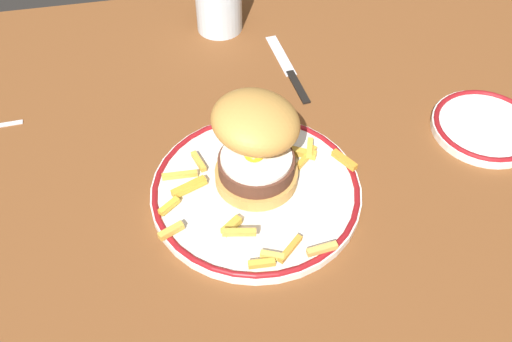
{
  "coord_description": "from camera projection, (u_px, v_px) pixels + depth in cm",
  "views": [
    {
      "loc": [
        -8.31,
        -48.37,
        58.52
      ],
      "look_at": [
        1.02,
        -1.17,
        4.6
      ],
      "focal_mm": 40.45,
      "sensor_mm": 36.0,
      "label": 1
    }
  ],
  "objects": [
    {
      "name": "knife",
      "position": [
        291.0,
        73.0,
        0.92
      ],
      "size": [
        3.31,
        18.06,
        0.7
      ],
      "color": "black",
      "rests_on": "ground_plane"
    },
    {
      "name": "dinner_plate",
      "position": [
        256.0,
        190.0,
        0.75
      ],
      "size": [
        27.44,
        27.44,
        1.6
      ],
      "color": "white",
      "rests_on": "ground_plane"
    },
    {
      "name": "side_plate",
      "position": [
        485.0,
        126.0,
        0.83
      ],
      "size": [
        15.27,
        15.27,
        1.6
      ],
      "color": "white",
      "rests_on": "ground_plane"
    },
    {
      "name": "burger",
      "position": [
        256.0,
        143.0,
        0.71
      ],
      "size": [
        13.1,
        13.38,
        12.51
      ],
      "color": "#C99044",
      "rests_on": "dinner_plate"
    },
    {
      "name": "fries_pile",
      "position": [
        251.0,
        188.0,
        0.73
      ],
      "size": [
        26.59,
        22.41,
        3.0
      ],
      "color": "gold",
      "rests_on": "dinner_plate"
    },
    {
      "name": "ground_plane",
      "position": [
        247.0,
        198.0,
        0.78
      ],
      "size": [
        127.69,
        99.42,
        4.0
      ],
      "primitive_type": "cube",
      "color": "brown"
    },
    {
      "name": "water_glass",
      "position": [
        219.0,
        7.0,
        0.98
      ],
      "size": [
        7.85,
        7.85,
        9.58
      ],
      "color": "silver",
      "rests_on": "ground_plane"
    }
  ]
}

